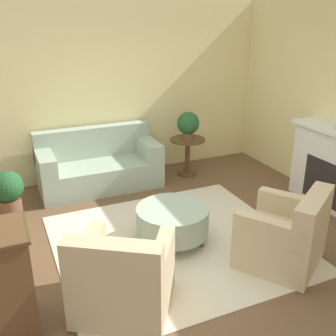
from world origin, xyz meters
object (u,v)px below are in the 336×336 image
side_table (188,150)px  potted_plant_floor (8,191)px  armchair_right (286,236)px  ottoman_table (172,220)px  potted_plant_on_side_table (188,124)px  couch (99,166)px  armchair_left (122,280)px

side_table → potted_plant_floor: bearing=-174.2°
armchair_right → side_table: armchair_right is taller
ottoman_table → potted_plant_on_side_table: bearing=58.7°
couch → armchair_right: (1.30, -2.88, 0.01)m
potted_plant_on_side_table → potted_plant_floor: bearing=-174.2°
side_table → potted_plant_on_side_table: potted_plant_on_side_table is taller
armchair_left → armchair_right: same height
potted_plant_on_side_table → ottoman_table: bearing=-121.3°
couch → ottoman_table: couch is taller
armchair_left → side_table: 3.41m
potted_plant_floor → armchair_left: bearing=-71.4°
armchair_left → potted_plant_floor: (-0.83, 2.45, 0.00)m
armchair_right → potted_plant_on_side_table: (0.19, 2.74, 0.55)m
armchair_right → potted_plant_on_side_table: 2.80m
armchair_left → ottoman_table: 1.28m
potted_plant_on_side_table → armchair_right: bearing=-94.0°
potted_plant_on_side_table → couch: bearing=174.7°
ottoman_table → side_table: bearing=58.7°
side_table → potted_plant_floor: 2.87m
couch → potted_plant_floor: size_ratio=2.98×
armchair_left → potted_plant_on_side_table: size_ratio=2.50×
couch → side_table: (1.49, -0.14, 0.11)m
armchair_right → side_table: bearing=86.0°
ottoman_table → potted_plant_floor: bearing=138.2°
armchair_left → potted_plant_on_side_table: potted_plant_on_side_table is taller
side_table → potted_plant_floor: size_ratio=1.03×
ottoman_table → potted_plant_on_side_table: size_ratio=1.91×
armchair_right → armchair_left: bearing=180.0°
armchair_left → side_table: armchair_left is taller
armchair_left → ottoman_table: size_ratio=1.31×
couch → armchair_right: size_ratio=1.64×
potted_plant_on_side_table → potted_plant_floor: 2.92m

